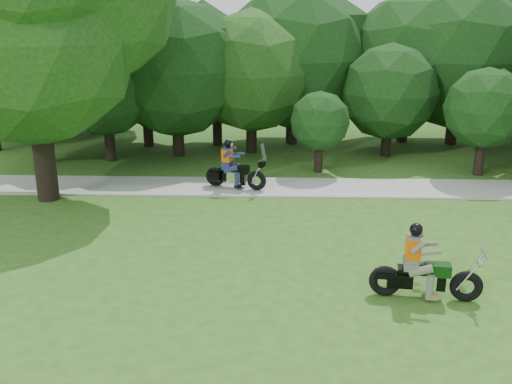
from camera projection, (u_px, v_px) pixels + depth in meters
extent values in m
plane|color=#355518|center=(420.00, 300.00, 12.10)|extent=(100.00, 100.00, 0.00)
cube|color=#9D9D98|center=(365.00, 188.00, 19.72)|extent=(60.00, 2.20, 0.06)
cylinder|color=black|center=(452.00, 125.00, 26.24)|extent=(0.52, 0.52, 1.80)
sphere|color=black|center=(459.00, 59.00, 25.34)|extent=(6.37, 6.37, 6.37)
cylinder|color=black|center=(110.00, 139.00, 23.25)|extent=(0.42, 0.42, 1.80)
sphere|color=black|center=(105.00, 82.00, 22.55)|extent=(4.35, 4.35, 4.35)
cylinder|color=black|center=(480.00, 155.00, 21.21)|extent=(0.35, 0.35, 1.53)
sphere|color=black|center=(485.00, 108.00, 20.69)|extent=(2.98, 2.98, 2.98)
cylinder|color=black|center=(251.00, 132.00, 24.64)|extent=(0.46, 0.46, 1.80)
sphere|color=#184614|center=(251.00, 71.00, 23.87)|extent=(5.15, 5.15, 5.15)
cylinder|color=black|center=(386.00, 140.00, 24.09)|extent=(0.40, 0.40, 1.38)
sphere|color=black|center=(390.00, 92.00, 23.49)|extent=(4.01, 4.01, 4.01)
cylinder|color=black|center=(403.00, 123.00, 26.70)|extent=(0.50, 0.50, 1.80)
sphere|color=black|center=(408.00, 61.00, 25.84)|extent=(5.98, 5.98, 5.98)
cylinder|color=black|center=(94.00, 115.00, 28.73)|extent=(0.56, 0.56, 1.80)
sphere|color=black|center=(89.00, 49.00, 27.76)|extent=(7.19, 7.19, 7.19)
cylinder|color=black|center=(47.00, 147.00, 22.94)|extent=(0.37, 0.37, 1.32)
sphere|color=black|center=(42.00, 103.00, 22.41)|extent=(3.43, 3.43, 3.43)
cylinder|color=black|center=(217.00, 126.00, 26.00)|extent=(0.42, 0.42, 1.80)
sphere|color=black|center=(216.00, 73.00, 25.29)|extent=(4.48, 4.48, 4.48)
cylinder|color=black|center=(148.00, 127.00, 25.77)|extent=(0.45, 0.45, 1.80)
sphere|color=black|center=(145.00, 70.00, 25.01)|extent=(4.93, 4.93, 4.93)
cylinder|color=black|center=(319.00, 156.00, 21.64)|extent=(0.31, 0.31, 1.22)
sphere|color=black|center=(320.00, 121.00, 21.24)|extent=(2.27, 2.27, 2.27)
cylinder|color=black|center=(178.00, 135.00, 24.09)|extent=(0.48, 0.48, 1.80)
sphere|color=black|center=(175.00, 68.00, 23.26)|extent=(5.69, 5.69, 5.69)
cylinder|color=black|center=(26.00, 117.00, 28.11)|extent=(0.54, 0.54, 1.80)
sphere|color=black|center=(18.00, 52.00, 27.17)|extent=(6.85, 6.85, 6.85)
cylinder|color=black|center=(292.00, 124.00, 26.35)|extent=(0.52, 0.52, 1.80)
sphere|color=black|center=(293.00, 57.00, 25.44)|extent=(6.50, 6.50, 6.50)
cylinder|color=black|center=(42.00, 136.00, 18.01)|extent=(0.68, 0.68, 4.20)
sphere|color=#184614|center=(31.00, 41.00, 17.14)|extent=(6.40, 6.40, 6.40)
sphere|color=#184614|center=(93.00, 0.00, 17.48)|extent=(5.12, 5.12, 5.12)
torus|color=black|center=(385.00, 281.00, 12.20)|extent=(0.71, 0.28, 0.69)
torus|color=black|center=(466.00, 286.00, 11.95)|extent=(0.71, 0.28, 0.69)
cube|color=black|center=(416.00, 281.00, 12.09)|extent=(1.22, 0.38, 0.31)
cube|color=silver|center=(424.00, 281.00, 12.07)|extent=(0.51, 0.39, 0.39)
cube|color=black|center=(438.00, 270.00, 11.94)|extent=(0.54, 0.35, 0.26)
cube|color=black|center=(410.00, 269.00, 12.04)|extent=(0.55, 0.37, 0.10)
cylinder|color=silver|center=(470.00, 272.00, 11.84)|extent=(0.53, 0.11, 0.82)
cylinder|color=silver|center=(484.00, 254.00, 11.68)|extent=(0.11, 0.63, 0.04)
cube|color=#606653|center=(411.00, 263.00, 11.99)|extent=(0.34, 0.41, 0.24)
cube|color=#606653|center=(413.00, 248.00, 11.88)|extent=(0.30, 0.44, 0.55)
cube|color=#E95404|center=(413.00, 247.00, 11.88)|extent=(0.34, 0.48, 0.43)
sphere|color=black|center=(416.00, 230.00, 11.76)|extent=(0.28, 0.28, 0.28)
torus|color=black|center=(215.00, 176.00, 19.75)|extent=(0.71, 0.39, 0.69)
torus|color=black|center=(257.00, 181.00, 19.27)|extent=(0.71, 0.39, 0.69)
cube|color=black|center=(231.00, 177.00, 19.55)|extent=(1.12, 0.55, 0.31)
cube|color=silver|center=(235.00, 177.00, 19.50)|extent=(0.55, 0.46, 0.39)
cube|color=black|center=(241.00, 169.00, 19.34)|extent=(0.57, 0.43, 0.25)
cube|color=black|center=(227.00, 169.00, 19.51)|extent=(0.58, 0.45, 0.10)
cylinder|color=silver|center=(258.00, 171.00, 19.16)|extent=(0.38, 0.16, 0.88)
cylinder|color=silver|center=(262.00, 159.00, 18.98)|extent=(0.22, 0.61, 0.04)
cube|color=black|center=(214.00, 177.00, 19.52)|extent=(0.43, 0.23, 0.33)
cube|color=black|center=(219.00, 174.00, 19.91)|extent=(0.43, 0.23, 0.33)
cube|color=#1D214D|center=(227.00, 165.00, 19.47)|extent=(0.39, 0.44, 0.24)
cube|color=#1D214D|center=(228.00, 155.00, 19.36)|extent=(0.37, 0.47, 0.55)
cube|color=#E95404|center=(228.00, 155.00, 19.35)|extent=(0.40, 0.51, 0.43)
sphere|color=black|center=(228.00, 143.00, 19.23)|extent=(0.27, 0.27, 0.27)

